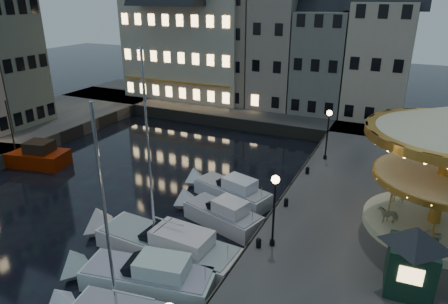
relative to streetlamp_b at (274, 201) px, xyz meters
The scene contains 23 objects.
ground 8.31m from the streetlamp_b, behind, with size 160.00×160.00×0.00m, color black.
quay_east 9.09m from the streetlamp_b, 36.33° to the left, with size 16.00×56.00×1.30m, color #474442.
quay_north 31.17m from the streetlamp_b, 119.38° to the left, with size 44.00×12.00×1.30m, color #474442.
quaywall_e 6.15m from the streetlamp_b, 103.50° to the left, with size 0.15×44.00×1.30m, color #47423A.
quaywall_n 25.03m from the streetlamp_b, 122.15° to the left, with size 48.00×0.15×1.30m, color #47423A.
streetlamp_b is the anchor object (origin of this frame).
streetlamp_c 13.50m from the streetlamp_b, 90.00° to the left, with size 0.44×0.44×4.17m.
bollard_b 2.54m from the streetlamp_b, 140.19° to the right, with size 0.30×0.30×0.57m.
bollard_c 5.14m from the streetlamp_b, 97.59° to the left, with size 0.30×0.30×0.57m.
bollard_d 10.30m from the streetlamp_b, 93.43° to the left, with size 0.30×0.30×0.57m.
townhouse_na 39.60m from the streetlamp_b, 132.64° to the left, with size 5.50×8.00×12.80m.
townhouse_nb 36.20m from the streetlamp_b, 126.23° to the left, with size 6.16×8.00×13.80m.
townhouse_nc 33.09m from the streetlamp_b, 117.66° to the left, with size 6.82×8.00×14.80m.
townhouse_nd 30.95m from the streetlamp_b, 108.05° to the left, with size 5.50×8.00×15.80m.
townhouse_ne 29.51m from the streetlamp_b, 97.85° to the left, with size 6.16×8.00×12.80m.
townhouse_nf 29.38m from the streetlamp_b, 85.96° to the left, with size 6.82×8.00×13.80m.
hotel_corner 36.38m from the streetlamp_b, 126.17° to the left, with size 17.60×9.00×16.80m.
motorboat_b 7.85m from the streetlamp_b, 139.91° to the right, with size 7.84×3.53×2.15m.
motorboat_c 7.11m from the streetlamp_b, 163.99° to the right, with size 9.71×3.00×12.88m.
motorboat_d 6.36m from the streetlamp_b, 149.33° to the left, with size 6.37×3.52×2.15m.
motorboat_e 8.80m from the streetlamp_b, 132.09° to the left, with size 6.95×3.68×2.15m.
red_fishing_boat 24.64m from the streetlamp_b, 169.83° to the left, with size 7.75×4.06×5.91m.
ticket_kiosk 6.81m from the streetlamp_b, ahead, with size 3.23×3.23×3.79m.
Camera 1 is at (12.65, -16.71, 14.03)m, focal length 32.00 mm.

